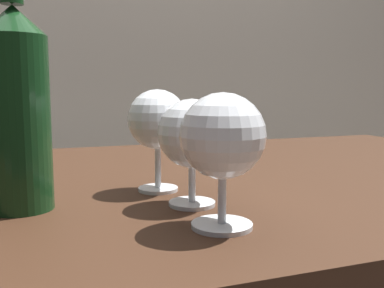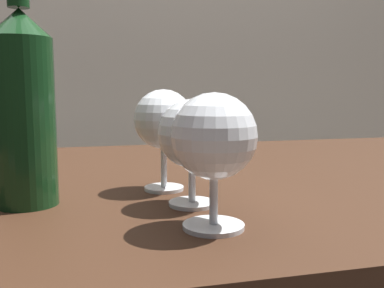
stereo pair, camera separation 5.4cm
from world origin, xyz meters
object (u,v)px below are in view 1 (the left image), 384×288
Objects in this scene: wine_glass_rose at (157,121)px; wine_bottle at (17,103)px; wine_glass_merlot at (223,137)px; wine_glass_pinot at (192,136)px.

wine_bottle is at bearing -168.20° from wine_glass_rose.
wine_bottle reaches higher than wine_glass_merlot.
wine_glass_pinot is 0.21m from wine_bottle.
wine_glass_merlot is 0.42× the size of wine_bottle.
wine_glass_merlot is at bearing -83.98° from wine_glass_rose.
wine_glass_pinot is at bearing -14.70° from wine_bottle.
wine_glass_merlot is 0.98× the size of wine_glass_rose.
wine_glass_pinot is 0.92× the size of wine_glass_rose.
wine_glass_rose reaches higher than wine_glass_pinot.
wine_bottle is (-0.20, 0.05, 0.04)m from wine_glass_pinot.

